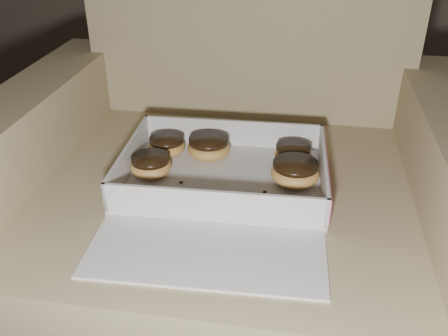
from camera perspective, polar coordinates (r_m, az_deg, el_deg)
armchair at (r=1.06m, az=0.86°, el=-5.39°), size 0.91×0.77×0.95m
bakery_box at (r=0.89m, az=-0.12°, el=-2.09°), size 0.38×0.44×0.06m
donut_a at (r=0.99m, az=-1.75°, el=2.41°), size 0.08×0.08×0.04m
donut_b at (r=0.91m, az=8.12°, el=-0.46°), size 0.09×0.09×0.04m
donut_c at (r=1.01m, az=-6.54°, el=2.63°), size 0.07×0.07×0.04m
donut_d at (r=0.94m, az=-8.36°, el=0.34°), size 0.08×0.08×0.04m
donut_e at (r=0.98m, az=7.88°, el=1.68°), size 0.07×0.07×0.04m
crumb_a at (r=0.91m, az=-4.94°, el=-1.63°), size 0.01×0.01×0.00m
crumb_b at (r=0.83m, az=0.24°, el=-5.12°), size 0.01×0.01×0.00m
crumb_c at (r=0.88m, az=4.66°, el=-2.73°), size 0.01×0.01×0.00m
crumb_d at (r=0.84m, az=6.02°, el=-4.54°), size 0.01×0.01×0.00m
crumb_e at (r=0.84m, az=4.01°, el=-4.72°), size 0.01×0.01×0.00m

